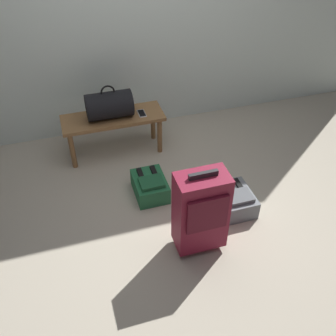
{
  "coord_description": "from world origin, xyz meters",
  "views": [
    {
      "loc": [
        -0.79,
        -2.19,
        2.43
      ],
      "look_at": [
        -0.01,
        0.37,
        0.25
      ],
      "focal_mm": 41.36,
      "sensor_mm": 36.0,
      "label": 1
    }
  ],
  "objects_px": {
    "cell_phone": "(142,113)",
    "backpack_grey": "(235,200)",
    "bench": "(113,122)",
    "duffel_bag_black": "(109,105)",
    "suitcase_upright_burgundy": "(201,211)",
    "backpack_green": "(150,186)"
  },
  "relations": [
    {
      "from": "cell_phone",
      "to": "backpack_grey",
      "type": "bearing_deg",
      "value": -63.18
    },
    {
      "from": "bench",
      "to": "duffel_bag_black",
      "type": "relative_size",
      "value": 2.27
    },
    {
      "from": "duffel_bag_black",
      "to": "suitcase_upright_burgundy",
      "type": "bearing_deg",
      "value": -74.1
    },
    {
      "from": "bench",
      "to": "cell_phone",
      "type": "xyz_separation_m",
      "value": [
        0.29,
        -0.03,
        0.07
      ]
    },
    {
      "from": "suitcase_upright_burgundy",
      "to": "cell_phone",
      "type": "bearing_deg",
      "value": 94.08
    },
    {
      "from": "backpack_grey",
      "to": "duffel_bag_black",
      "type": "bearing_deg",
      "value": 127.37
    },
    {
      "from": "duffel_bag_black",
      "to": "suitcase_upright_burgundy",
      "type": "xyz_separation_m",
      "value": [
        0.41,
        -1.43,
        -0.17
      ]
    },
    {
      "from": "cell_phone",
      "to": "duffel_bag_black",
      "type": "bearing_deg",
      "value": 173.7
    },
    {
      "from": "backpack_green",
      "to": "backpack_grey",
      "type": "relative_size",
      "value": 1.0
    },
    {
      "from": "cell_phone",
      "to": "suitcase_upright_burgundy",
      "type": "xyz_separation_m",
      "value": [
        0.1,
        -1.39,
        -0.05
      ]
    },
    {
      "from": "backpack_green",
      "to": "suitcase_upright_burgundy",
      "type": "bearing_deg",
      "value": -73.16
    },
    {
      "from": "cell_phone",
      "to": "backpack_green",
      "type": "relative_size",
      "value": 0.38
    },
    {
      "from": "cell_phone",
      "to": "suitcase_upright_burgundy",
      "type": "distance_m",
      "value": 1.4
    },
    {
      "from": "backpack_grey",
      "to": "backpack_green",
      "type": "bearing_deg",
      "value": 149.39
    },
    {
      "from": "duffel_bag_black",
      "to": "backpack_green",
      "type": "distance_m",
      "value": 0.89
    },
    {
      "from": "backpack_green",
      "to": "backpack_grey",
      "type": "xyz_separation_m",
      "value": [
        0.66,
        -0.39,
        0.0
      ]
    },
    {
      "from": "bench",
      "to": "suitcase_upright_burgundy",
      "type": "xyz_separation_m",
      "value": [
        0.38,
        -1.43,
        0.02
      ]
    },
    {
      "from": "duffel_bag_black",
      "to": "cell_phone",
      "type": "xyz_separation_m",
      "value": [
        0.31,
        -0.03,
        -0.13
      ]
    },
    {
      "from": "duffel_bag_black",
      "to": "suitcase_upright_burgundy",
      "type": "relative_size",
      "value": 0.59
    },
    {
      "from": "duffel_bag_black",
      "to": "backpack_grey",
      "type": "bearing_deg",
      "value": -52.63
    },
    {
      "from": "backpack_green",
      "to": "bench",
      "type": "bearing_deg",
      "value": 103.4
    },
    {
      "from": "suitcase_upright_burgundy",
      "to": "backpack_green",
      "type": "relative_size",
      "value": 1.98
    }
  ]
}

